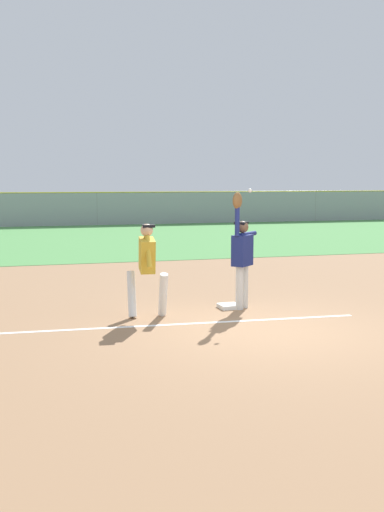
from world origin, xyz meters
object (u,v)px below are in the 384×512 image
(fielder, at_px, (242,252))
(runner, at_px, (147,263))
(parked_car_black, at_px, (101,211))
(parked_car_red, at_px, (173,210))
(parked_car_silver, at_px, (20,212))
(first_base, at_px, (229,306))
(baseball, at_px, (250,191))

(fielder, xyz_separation_m, runner, (-1.91, -0.23, -0.12))
(parked_car_black, bearing_deg, parked_car_red, -5.67)
(parked_car_silver, distance_m, parked_car_red, 9.21)
(fielder, distance_m, parked_car_silver, 26.41)
(runner, xyz_separation_m, parked_car_red, (6.72, 26.00, -0.32))
(first_base, bearing_deg, parked_car_silver, 99.15)
(parked_car_silver, bearing_deg, fielder, -73.67)
(first_base, xyz_separation_m, runner, (-1.69, -0.33, 0.96))
(parked_car_black, distance_m, parked_car_red, 4.45)
(first_base, distance_m, fielder, 1.11)
(runner, relative_size, parked_car_black, 0.38)
(parked_car_black, bearing_deg, parked_car_silver, 177.35)
(first_base, bearing_deg, fielder, -24.82)
(baseball, relative_size, parked_car_red, 0.02)
(parked_car_black, bearing_deg, fielder, -93.17)
(first_base, distance_m, runner, 1.97)
(parked_car_red, bearing_deg, baseball, -98.63)
(baseball, height_order, parked_car_silver, baseball)
(first_base, xyz_separation_m, baseball, (0.33, -0.24, 2.27))
(runner, relative_size, baseball, 23.24)
(parked_car_silver, xyz_separation_m, parked_car_red, (9.20, -0.28, 0.00))
(runner, xyz_separation_m, parked_car_black, (2.27, 26.25, -0.32))
(first_base, relative_size, parked_car_red, 0.09)
(first_base, distance_m, baseball, 2.30)
(parked_car_black, bearing_deg, first_base, -93.67)
(parked_car_silver, height_order, parked_car_black, same)
(fielder, bearing_deg, baseball, 176.28)
(fielder, bearing_deg, runner, 54.82)
(baseball, height_order, parked_car_red, baseball)
(first_base, relative_size, baseball, 5.14)
(first_base, height_order, runner, runner)
(parked_car_silver, relative_size, parked_car_black, 1.03)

